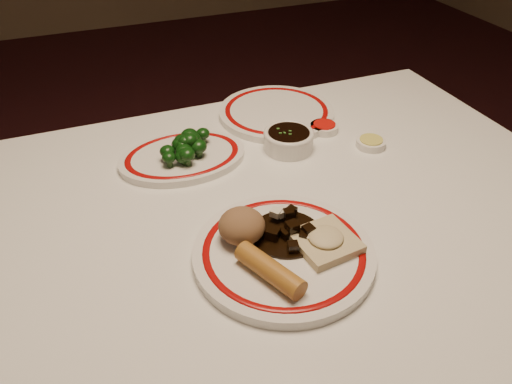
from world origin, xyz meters
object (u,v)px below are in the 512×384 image
object	(u,v)px
broccoli_pile	(185,145)
dining_table	(280,244)
stirfry_heap	(288,231)
soy_bowl	(289,141)
main_plate	(284,253)
fried_wonton	(325,240)
spring_roll	(270,270)
broccoli_plate	(183,157)
rice_mound	(242,226)

from	to	relation	value
broccoli_pile	dining_table	bearing A→B (deg)	-60.36
dining_table	stirfry_heap	xyz separation A→B (m)	(-0.03, -0.09, 0.12)
stirfry_heap	soy_bowl	bearing A→B (deg)	64.96
main_plate	fried_wonton	world-z (taller)	fried_wonton
broccoli_pile	stirfry_heap	bearing A→B (deg)	-73.62
main_plate	broccoli_pile	world-z (taller)	broccoli_pile
broccoli_pile	soy_bowl	distance (m)	0.22
dining_table	main_plate	bearing A→B (deg)	-112.76
spring_roll	stirfry_heap	size ratio (longest dim) A/B	1.01
broccoli_plate	soy_bowl	distance (m)	0.23
dining_table	main_plate	xyz separation A→B (m)	(-0.05, -0.12, 0.10)
main_plate	soy_bowl	world-z (taller)	soy_bowl
main_plate	fried_wonton	xyz separation A→B (m)	(0.07, -0.02, 0.02)
fried_wonton	broccoli_plate	world-z (taller)	fried_wonton
dining_table	stirfry_heap	distance (m)	0.15
rice_mound	broccoli_plate	bearing A→B (deg)	94.49
dining_table	fried_wonton	xyz separation A→B (m)	(0.01, -0.14, 0.12)
main_plate	broccoli_plate	distance (m)	0.35
fried_wonton	main_plate	bearing A→B (deg)	166.79
fried_wonton	soy_bowl	world-z (taller)	fried_wonton
stirfry_heap	main_plate	bearing A→B (deg)	-123.87
fried_wonton	broccoli_plate	bearing A→B (deg)	111.66
fried_wonton	soy_bowl	distance (m)	0.33
rice_mound	spring_roll	world-z (taller)	rice_mound
stirfry_heap	soy_bowl	size ratio (longest dim) A/B	1.13
fried_wonton	broccoli_pile	xyz separation A→B (m)	(-0.14, 0.35, 0.01)
stirfry_heap	broccoli_pile	xyz separation A→B (m)	(-0.09, 0.30, 0.01)
main_plate	stirfry_heap	bearing A→B (deg)	56.13
main_plate	stirfry_heap	size ratio (longest dim) A/B	2.68
dining_table	fried_wonton	bearing A→B (deg)	-83.89
main_plate	fried_wonton	distance (m)	0.07
stirfry_heap	broccoli_pile	world-z (taller)	broccoli_pile
main_plate	stirfry_heap	distance (m)	0.04
rice_mound	soy_bowl	xyz separation A→B (m)	(0.20, 0.25, -0.03)
rice_mound	spring_roll	bearing A→B (deg)	-85.13
main_plate	broccoli_pile	bearing A→B (deg)	101.74
rice_mound	soy_bowl	distance (m)	0.32
main_plate	stirfry_heap	xyz separation A→B (m)	(0.02, 0.03, 0.02)
main_plate	fried_wonton	bearing A→B (deg)	-13.21
main_plate	soy_bowl	xyz separation A→B (m)	(0.15, 0.30, 0.01)
rice_mound	fried_wonton	xyz separation A→B (m)	(0.12, -0.06, -0.02)
dining_table	soy_bowl	size ratio (longest dim) A/B	11.35
dining_table	main_plate	size ratio (longest dim) A/B	3.75
dining_table	spring_roll	world-z (taller)	spring_roll
main_plate	spring_roll	distance (m)	0.07
dining_table	fried_wonton	size ratio (longest dim) A/B	11.58
rice_mound	broccoli_pile	bearing A→B (deg)	93.32
main_plate	broccoli_plate	bearing A→B (deg)	102.52
dining_table	broccoli_plate	size ratio (longest dim) A/B	4.52
main_plate	rice_mound	distance (m)	0.08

